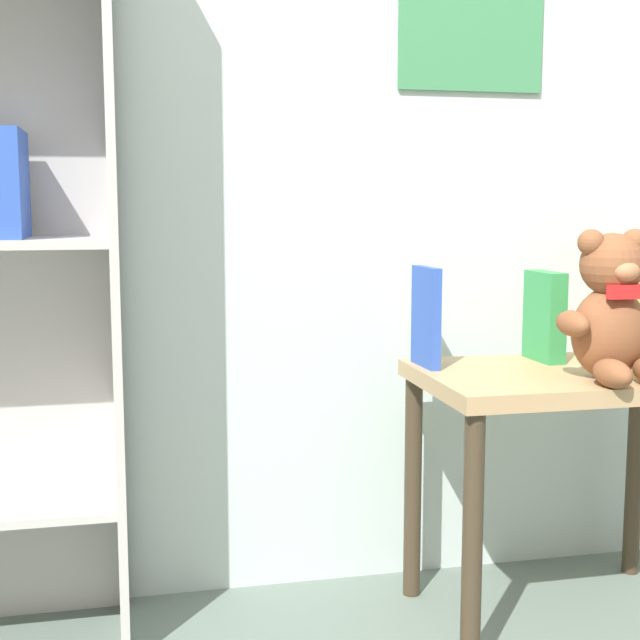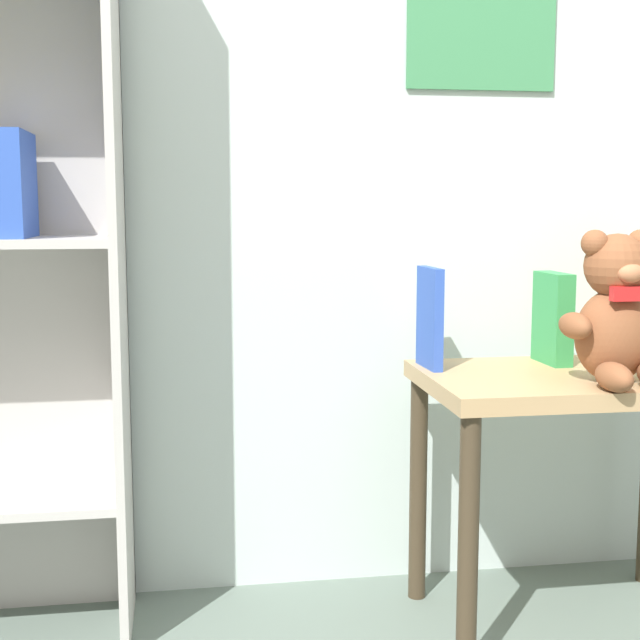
# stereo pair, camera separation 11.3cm
# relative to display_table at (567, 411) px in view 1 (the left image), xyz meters

# --- Properties ---
(wall_back) EXTENTS (4.80, 0.07, 2.50)m
(wall_back) POSITION_rel_display_table_xyz_m (-0.34, 0.33, 0.78)
(wall_back) COLOR silver
(wall_back) RESTS_ON ground_plane
(display_table) EXTENTS (0.63, 0.42, 0.56)m
(display_table) POSITION_rel_display_table_xyz_m (0.00, 0.00, 0.00)
(display_table) COLOR tan
(display_table) RESTS_ON ground_plane
(teddy_bear) EXTENTS (0.23, 0.21, 0.30)m
(teddy_bear) POSITION_rel_display_table_xyz_m (0.03, -0.11, 0.23)
(teddy_bear) COLOR brown
(teddy_bear) RESTS_ON display_table
(book_standing_blue) EXTENTS (0.03, 0.12, 0.22)m
(book_standing_blue) POSITION_rel_display_table_xyz_m (-0.29, 0.11, 0.20)
(book_standing_blue) COLOR #2D51B7
(book_standing_blue) RESTS_ON display_table
(book_standing_green) EXTENTS (0.05, 0.13, 0.20)m
(book_standing_green) POSITION_rel_display_table_xyz_m (-0.00, 0.12, 0.19)
(book_standing_green) COLOR #33934C
(book_standing_green) RESTS_ON display_table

